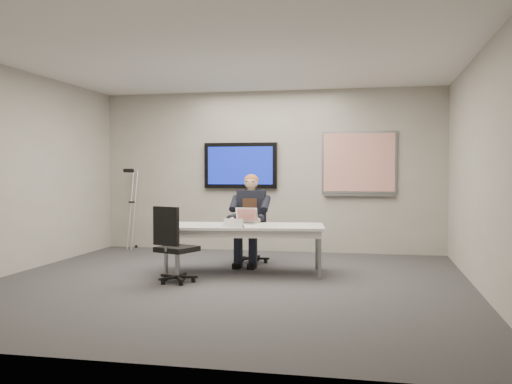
% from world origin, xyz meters
% --- Properties ---
extents(floor, '(6.00, 6.00, 0.02)m').
position_xyz_m(floor, '(0.00, 0.00, 0.00)').
color(floor, '#343436').
rests_on(floor, ground).
extents(ceiling, '(6.00, 6.00, 0.02)m').
position_xyz_m(ceiling, '(0.00, 0.00, 2.80)').
color(ceiling, silver).
rests_on(ceiling, wall_back).
extents(wall_back, '(6.00, 0.02, 2.80)m').
position_xyz_m(wall_back, '(0.00, 3.00, 1.40)').
color(wall_back, '#9C988D').
rests_on(wall_back, ground).
extents(wall_front, '(6.00, 0.02, 2.80)m').
position_xyz_m(wall_front, '(0.00, -3.00, 1.40)').
color(wall_front, '#9C988D').
rests_on(wall_front, ground).
extents(wall_left, '(0.02, 6.00, 2.80)m').
position_xyz_m(wall_left, '(-3.00, 0.00, 1.40)').
color(wall_left, '#9C988D').
rests_on(wall_left, ground).
extents(wall_right, '(0.02, 6.00, 2.80)m').
position_xyz_m(wall_right, '(3.00, 0.00, 1.40)').
color(wall_right, '#9C988D').
rests_on(wall_right, ground).
extents(conference_table, '(2.25, 1.17, 0.66)m').
position_xyz_m(conference_table, '(0.07, 0.75, 0.59)').
color(conference_table, white).
rests_on(conference_table, ground).
extents(tv_display, '(1.30, 0.09, 0.80)m').
position_xyz_m(tv_display, '(-0.50, 2.95, 1.50)').
color(tv_display, black).
rests_on(tv_display, wall_back).
extents(whiteboard, '(1.25, 0.08, 1.10)m').
position_xyz_m(whiteboard, '(1.55, 2.97, 1.53)').
color(whiteboard, gray).
rests_on(whiteboard, wall_back).
extents(office_chair_far, '(0.53, 0.53, 1.00)m').
position_xyz_m(office_chair_far, '(-0.02, 1.68, 0.31)').
color(office_chair_far, black).
rests_on(office_chair_far, ground).
extents(office_chair_near, '(0.59, 0.59, 0.96)m').
position_xyz_m(office_chair_near, '(-0.63, -0.10, 0.30)').
color(office_chair_near, black).
rests_on(office_chair_near, ground).
extents(seated_person, '(0.43, 0.73, 1.35)m').
position_xyz_m(seated_person, '(-0.01, 1.43, 0.55)').
color(seated_person, '#1D2231').
rests_on(seated_person, office_chair_far).
extents(crutch, '(0.28, 0.72, 1.53)m').
position_xyz_m(crutch, '(-2.46, 2.77, 0.74)').
color(crutch, '#A8ABB0').
rests_on(crutch, ground).
extents(laptop, '(0.32, 0.30, 0.22)m').
position_xyz_m(laptop, '(0.04, 0.95, 0.72)').
color(laptop, '#AAAAAC').
rests_on(laptop, conference_table).
extents(name_tent, '(0.29, 0.14, 0.11)m').
position_xyz_m(name_tent, '(-0.01, 0.44, 0.72)').
color(name_tent, silver).
rests_on(name_tent, conference_table).
extents(pen, '(0.03, 0.13, 0.01)m').
position_xyz_m(pen, '(0.14, 0.43, 0.67)').
color(pen, black).
rests_on(pen, conference_table).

